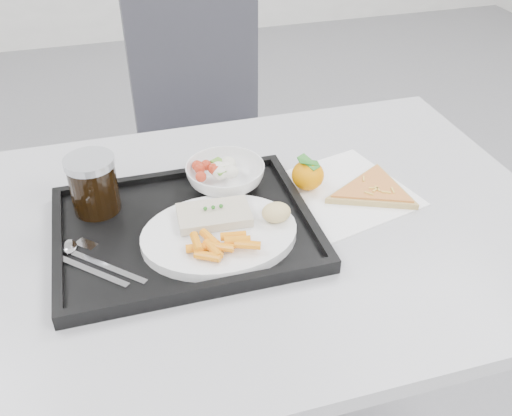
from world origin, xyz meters
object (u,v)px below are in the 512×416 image
object	(u,v)px
tray	(185,229)
tangerine	(308,175)
dinner_plate	(219,235)
cola_glass	(93,183)
salad_bowl	(225,176)
pizza_slice	(374,190)
table	(234,253)
chair	(205,123)

from	to	relation	value
tray	tangerine	world-z (taller)	tangerine
dinner_plate	cola_glass	distance (m)	0.25
tray	salad_bowl	bearing A→B (deg)	46.64
cola_glass	pizza_slice	world-z (taller)	cola_glass
table	chair	distance (m)	0.83
cola_glass	tangerine	xyz separation A→B (m)	(0.40, -0.03, -0.04)
salad_bowl	cola_glass	bearing A→B (deg)	-178.11
dinner_plate	salad_bowl	xyz separation A→B (m)	(0.05, 0.16, 0.01)
cola_glass	tangerine	distance (m)	0.40
chair	salad_bowl	bearing A→B (deg)	-97.66
salad_bowl	cola_glass	world-z (taller)	cola_glass
dinner_plate	cola_glass	xyz separation A→B (m)	(-0.20, 0.15, 0.05)
chair	tray	world-z (taller)	chair
salad_bowl	tangerine	world-z (taller)	tangerine
table	tray	world-z (taller)	tray
tangerine	pizza_slice	world-z (taller)	tangerine
chair	tangerine	size ratio (longest dim) A/B	13.28
table	dinner_plate	bearing A→B (deg)	-126.86
chair	pizza_slice	bearing A→B (deg)	-77.06
tray	pizza_slice	size ratio (longest dim) A/B	2.03
pizza_slice	cola_glass	bearing A→B (deg)	171.35
tray	salad_bowl	xyz separation A→B (m)	(0.10, 0.11, 0.03)
tray	salad_bowl	distance (m)	0.15
dinner_plate	salad_bowl	distance (m)	0.17
cola_glass	chair	bearing A→B (deg)	64.49
dinner_plate	cola_glass	bearing A→B (deg)	142.77
tangerine	dinner_plate	bearing A→B (deg)	-149.66
table	pizza_slice	xyz separation A→B (m)	(0.29, 0.02, 0.08)
table	salad_bowl	bearing A→B (deg)	83.70
tray	pizza_slice	bearing A→B (deg)	2.89
cola_glass	tangerine	world-z (taller)	cola_glass
cola_glass	tray	bearing A→B (deg)	-34.27
salad_bowl	dinner_plate	bearing A→B (deg)	-107.26
tray	pizza_slice	world-z (taller)	tray
table	pizza_slice	distance (m)	0.30
tray	dinner_plate	distance (m)	0.07
table	tangerine	world-z (taller)	tangerine
table	cola_glass	world-z (taller)	cola_glass
chair	cola_glass	world-z (taller)	chair
dinner_plate	salad_bowl	size ratio (longest dim) A/B	1.78
tray	cola_glass	distance (m)	0.19
dinner_plate	pizza_slice	distance (m)	0.33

